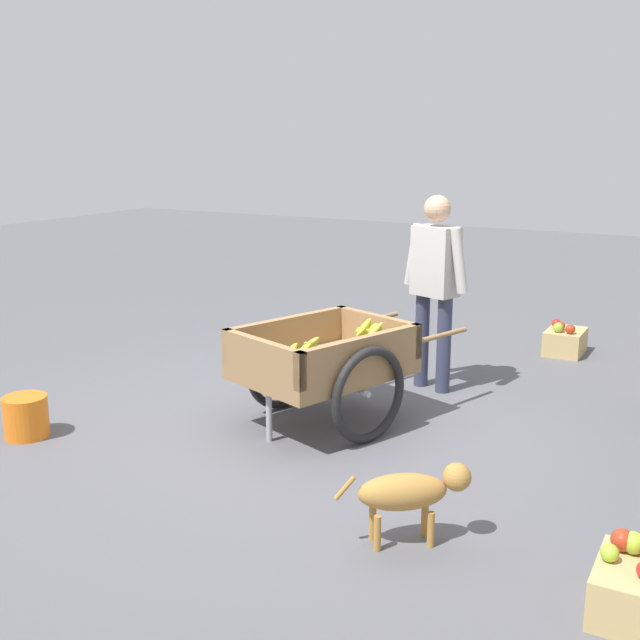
# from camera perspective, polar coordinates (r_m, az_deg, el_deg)

# --- Properties ---
(ground_plane) EXTENTS (24.00, 24.00, 0.00)m
(ground_plane) POSITION_cam_1_polar(r_m,az_deg,el_deg) (5.33, -0.15, -7.97)
(ground_plane) COLOR #56565B
(fruit_cart) EXTENTS (1.81, 1.26, 0.72)m
(fruit_cart) POSITION_cam_1_polar(r_m,az_deg,el_deg) (5.28, 0.33, -3.16)
(fruit_cart) COLOR #937047
(fruit_cart) RESTS_ON ground
(vendor_person) EXTENTS (0.30, 0.56, 1.51)m
(vendor_person) POSITION_cam_1_polar(r_m,az_deg,el_deg) (5.99, 8.42, 3.17)
(vendor_person) COLOR #333851
(vendor_person) RESTS_ON ground
(dog) EXTENTS (0.44, 0.56, 0.40)m
(dog) POSITION_cam_1_polar(r_m,az_deg,el_deg) (3.86, 6.63, -12.35)
(dog) COLOR #AD7A38
(dog) RESTS_ON ground
(plastic_bucket) EXTENTS (0.29, 0.29, 0.27)m
(plastic_bucket) POSITION_cam_1_polar(r_m,az_deg,el_deg) (5.51, -20.73, -6.63)
(plastic_bucket) COLOR orange
(plastic_bucket) RESTS_ON ground
(apple_crate) EXTENTS (0.44, 0.32, 0.32)m
(apple_crate) POSITION_cam_1_polar(r_m,az_deg,el_deg) (3.64, 22.08, -17.58)
(apple_crate) COLOR tan
(apple_crate) RESTS_ON ground
(mixed_fruit_crate) EXTENTS (0.44, 0.32, 0.31)m
(mixed_fruit_crate) POSITION_cam_1_polar(r_m,az_deg,el_deg) (7.41, 17.49, -1.45)
(mixed_fruit_crate) COLOR tan
(mixed_fruit_crate) RESTS_ON ground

